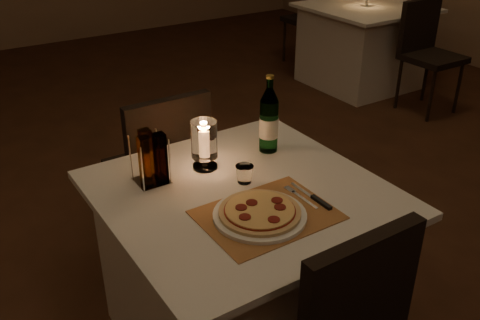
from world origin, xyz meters
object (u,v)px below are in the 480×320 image
pizza (260,211)px  chair_far (162,161)px  main_table (243,269)px  plate (260,215)px  hurricane_candle (204,141)px  neighbor_table_right (362,46)px  water_bottle (269,121)px  tumbler (245,174)px

pizza → chair_far: bearing=86.8°
main_table → chair_far: 0.74m
main_table → pizza: 0.44m
plate → hurricane_candle: bearing=86.9°
pizza → hurricane_candle: (0.02, 0.41, 0.09)m
main_table → hurricane_candle: (-0.03, 0.23, 0.48)m
chair_far → neighbor_table_right: (2.71, 1.38, -0.18)m
pizza → neighbor_table_right: pizza is taller
chair_far → water_bottle: size_ratio=2.71×
water_bottle → neighbor_table_right: bearing=37.5°
pizza → hurricane_candle: hurricane_candle is taller
main_table → water_bottle: size_ratio=3.01×
main_table → tumbler: tumbler is taller
main_table → hurricane_candle: 0.54m
chair_far → neighbor_table_right: size_ratio=0.90×
main_table → hurricane_candle: hurricane_candle is taller
pizza → water_bottle: water_bottle is taller
chair_far → neighbor_table_right: 3.05m
neighbor_table_right → tumbler: bearing=-142.6°
hurricane_candle → neighbor_table_right: bearing=34.2°
pizza → main_table: bearing=74.5°
pizza → neighbor_table_right: (2.76, 2.28, -0.39)m
chair_far → hurricane_candle: size_ratio=4.51×
plate → tumbler: tumbler is taller
tumbler → plate: bearing=-111.4°
water_bottle → hurricane_candle: water_bottle is taller
plate → hurricane_candle: (0.02, 0.41, 0.11)m
pizza → tumbler: bearing=68.7°
chair_far → plate: (-0.05, -0.89, 0.20)m
main_table → chair_far: bearing=90.0°
tumbler → hurricane_candle: bearing=110.4°
tumbler → water_bottle: bearing=36.3°
pizza → hurricane_candle: 0.42m
chair_far → pizza: (-0.05, -0.89, 0.22)m
chair_far → plate: bearing=-93.2°
water_bottle → hurricane_candle: size_ratio=1.67×
main_table → pizza: size_ratio=3.57×
tumbler → hurricane_candle: (-0.07, 0.18, 0.08)m
chair_far → tumbler: size_ratio=12.98×
chair_far → neighbor_table_right: chair_far is taller
plate → tumbler: 0.25m
plate → pizza: 0.02m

